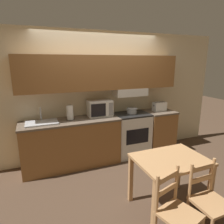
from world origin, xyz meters
TOP-DOWN VIEW (x-y plane):
  - ground_plane at (0.00, 0.00)m, footprint 16.00×16.00m
  - wall_back at (0.02, -0.07)m, footprint 5.55×0.38m
  - lower_counter_main at (-0.67, -0.28)m, footprint 1.82×0.58m
  - lower_counter_right_stub at (1.27, -0.28)m, footprint 0.62×0.58m
  - stove_range at (0.60, -0.27)m, footprint 0.71×0.55m
  - cooking_pot at (0.61, -0.25)m, footprint 0.29×0.21m
  - microwave at (-0.08, -0.19)m, footprint 0.47×0.32m
  - toaster at (1.27, -0.27)m, footprint 0.29×0.17m
  - sink_basin at (-1.18, -0.28)m, footprint 0.55×0.36m
  - paper_towel_roll at (-0.67, -0.23)m, footprint 0.14×0.14m
  - dining_table at (0.33, -1.92)m, footprint 0.92×0.69m
  - chair_left_of_table at (0.03, -2.43)m, footprint 0.47×0.47m
  - chair_right_of_table at (0.50, -2.43)m, footprint 0.39×0.39m

SIDE VIEW (x-z plane):
  - ground_plane at x=0.00m, z-range 0.00..0.00m
  - chair_left_of_table at x=0.03m, z-range -0.01..0.84m
  - chair_right_of_table at x=0.50m, z-range -0.01..0.84m
  - stove_range at x=0.60m, z-range 0.00..0.91m
  - lower_counter_main at x=-0.67m, z-range 0.00..0.91m
  - lower_counter_right_stub at x=1.27m, z-range 0.00..0.91m
  - dining_table at x=0.33m, z-range 0.25..0.98m
  - sink_basin at x=-1.18m, z-range 0.79..1.06m
  - cooking_pot at x=0.61m, z-range 0.91..1.03m
  - toaster at x=1.27m, z-range 0.91..1.11m
  - paper_towel_roll at x=-0.67m, z-range 0.91..1.18m
  - microwave at x=-0.08m, z-range 0.91..1.23m
  - wall_back at x=0.02m, z-range 0.23..2.78m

